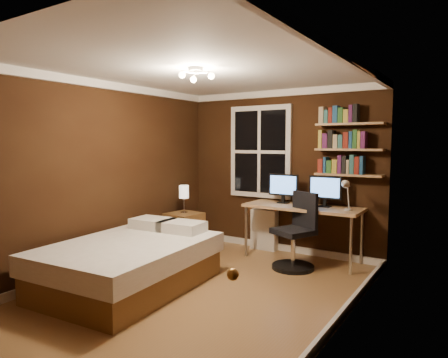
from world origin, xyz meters
The scene contains 24 objects.
floor centered at (0.00, 0.00, 0.00)m, with size 4.20×4.20×0.00m, color olive.
wall_back centered at (0.00, 2.10, 1.25)m, with size 3.20×0.04×2.50m, color black.
wall_left centered at (-1.60, 0.00, 1.25)m, with size 0.04×4.20×2.50m, color black.
wall_right centered at (1.60, 0.00, 1.25)m, with size 0.04×4.20×2.50m, color black.
ceiling centered at (0.00, 0.00, 2.50)m, with size 3.20×4.20×0.02m, color white.
window centered at (-0.35, 2.06, 1.55)m, with size 1.06×0.06×1.46m, color silver.
door centered at (1.59, -1.55, 1.02)m, with size 0.03×0.82×2.05m, color black, non-canonical shape.
door_knob centered at (1.55, -1.85, 1.00)m, with size 0.06×0.06×0.06m, color #BC8035.
ceiling_fixture centered at (0.00, -0.10, 2.40)m, with size 0.44×0.44×0.18m, color beige, non-canonical shape.
bookshelf_lower centered at (1.08, 1.98, 1.25)m, with size 0.92×0.22×0.03m, color #AD8054.
books_row_lower centered at (1.08, 1.98, 1.38)m, with size 0.60×0.16×0.23m, color maroon, non-canonical shape.
bookshelf_middle centered at (1.08, 1.98, 1.60)m, with size 0.92×0.22×0.03m, color #AD8054.
books_row_middle centered at (1.08, 1.98, 1.73)m, with size 0.60×0.16×0.23m, color navy, non-canonical shape.
bookshelf_upper centered at (1.08, 1.98, 1.95)m, with size 0.92×0.22×0.03m, color #AD8054.
books_row_upper centered at (1.08, 1.98, 2.08)m, with size 0.48×0.16×0.23m, color #295D28, non-canonical shape.
bed centered at (-0.77, -0.36, 0.29)m, with size 1.58×2.10×0.68m.
nightstand centered at (-1.25, 1.24, 0.30)m, with size 0.48×0.48×0.60m, color brown.
bedside_lamp centered at (-1.25, 1.24, 0.82)m, with size 0.15×0.15×0.43m, color beige, non-canonical shape.
radiator centered at (-0.22, 1.99, 0.32)m, with size 0.42×0.15×0.64m, color silver.
desk centered at (0.50, 1.77, 0.73)m, with size 1.67×0.63×0.79m.
monitor_left centered at (0.16, 1.85, 1.01)m, with size 0.46×0.12×0.44m, color black, non-canonical shape.
monitor_right centered at (0.80, 1.85, 1.01)m, with size 0.46×0.12×0.44m, color black, non-canonical shape.
desk_lamp centered at (1.15, 1.65, 1.01)m, with size 0.14×0.32×0.44m, color silver, non-canonical shape.
office_chair centered at (0.58, 1.36, 0.40)m, with size 0.61×0.61×1.03m.
Camera 1 is at (2.63, -3.60, 1.69)m, focal length 32.00 mm.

